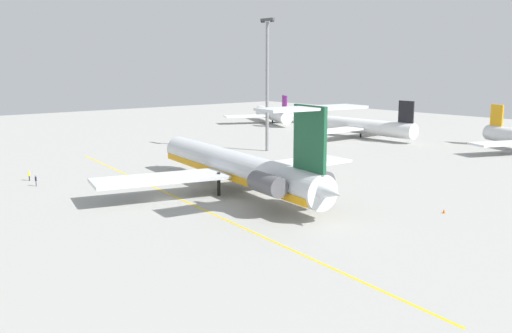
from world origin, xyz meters
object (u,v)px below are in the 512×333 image
object	(u,v)px
main_jetliner	(240,167)
ground_crew_near_tail	(36,179)
airliner_mid_left	(358,126)
ground_crew_near_nose	(29,174)
airliner_far_left	(272,114)
safety_cone_nose	(444,211)
light_mast	(267,80)

from	to	relation	value
main_jetliner	ground_crew_near_tail	distance (m)	32.80
main_jetliner	airliner_mid_left	world-z (taller)	main_jetliner
main_jetliner	ground_crew_near_nose	size ratio (longest dim) A/B	27.56
airliner_mid_left	airliner_far_left	bearing A→B (deg)	-9.90
airliner_far_left	ground_crew_near_nose	xyz separation A→B (m)	(45.16, -93.23, -1.73)
airliner_far_left	ground_crew_near_tail	xyz separation A→B (m)	(50.15, -93.85, -1.73)
airliner_far_left	ground_crew_near_tail	distance (m)	106.42
airliner_far_left	ground_crew_near_tail	size ratio (longest dim) A/B	17.65
airliner_far_left	safety_cone_nose	bearing A→B (deg)	174.83
ground_crew_near_nose	safety_cone_nose	size ratio (longest dim) A/B	3.19
safety_cone_nose	light_mast	bearing A→B (deg)	162.28
airliner_mid_left	ground_crew_near_nose	world-z (taller)	airliner_mid_left
airliner_mid_left	safety_cone_nose	xyz separation A→B (m)	(58.00, -51.78, -2.75)
main_jetliner	light_mast	bearing A→B (deg)	-37.83
airliner_far_left	light_mast	distance (m)	62.88
main_jetliner	safety_cone_nose	size ratio (longest dim) A/B	87.97
main_jetliner	airliner_mid_left	bearing A→B (deg)	-55.22
airliner_far_left	ground_crew_near_tail	bearing A→B (deg)	143.38
ground_crew_near_tail	light_mast	world-z (taller)	light_mast
ground_crew_near_tail	light_mast	xyz separation A→B (m)	(-4.67, 52.32, 14.44)
airliner_mid_left	safety_cone_nose	bearing A→B (deg)	138.16
ground_crew_near_nose	safety_cone_nose	distance (m)	65.15
ground_crew_near_tail	main_jetliner	bearing A→B (deg)	147.52
main_jetliner	ground_crew_near_nose	distance (m)	36.28
airliner_far_left	main_jetliner	bearing A→B (deg)	161.23
ground_crew_near_tail	safety_cone_nose	size ratio (longest dim) A/B	3.18
airliner_far_left	light_mast	bearing A→B (deg)	162.87
ground_crew_near_nose	ground_crew_near_tail	xyz separation A→B (m)	(4.99, -0.62, -0.00)
safety_cone_nose	airliner_mid_left	bearing A→B (deg)	138.24
main_jetliner	ground_crew_near_tail	size ratio (longest dim) A/B	27.66
light_mast	ground_crew_near_tail	bearing A→B (deg)	-84.90
ground_crew_near_tail	ground_crew_near_nose	bearing A→B (deg)	-81.56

